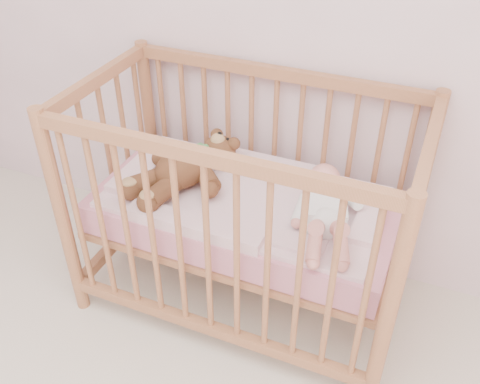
% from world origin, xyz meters
% --- Properties ---
extents(crib, '(1.36, 0.76, 1.00)m').
position_xyz_m(crib, '(-0.04, 1.60, 0.50)').
color(crib, '#B2724B').
rests_on(crib, floor).
extents(mattress, '(1.22, 0.62, 0.13)m').
position_xyz_m(mattress, '(-0.04, 1.60, 0.49)').
color(mattress, pink).
rests_on(mattress, crib).
extents(blanket, '(1.10, 0.58, 0.06)m').
position_xyz_m(blanket, '(-0.04, 1.60, 0.56)').
color(blanket, '#F8ABBC').
rests_on(blanket, mattress).
extents(baby, '(0.44, 0.64, 0.14)m').
position_xyz_m(baby, '(0.30, 1.58, 0.64)').
color(baby, white).
rests_on(baby, blanket).
extents(teddy_bear, '(0.60, 0.69, 0.16)m').
position_xyz_m(teddy_bear, '(-0.30, 1.58, 0.65)').
color(teddy_bear, brown).
rests_on(teddy_bear, blanket).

